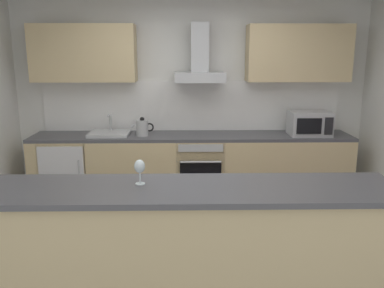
{
  "coord_description": "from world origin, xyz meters",
  "views": [
    {
      "loc": [
        -0.1,
        -3.37,
        1.92
      ],
      "look_at": [
        -0.02,
        0.44,
        1.05
      ],
      "focal_mm": 37.55,
      "sensor_mm": 36.0,
      "label": 1
    }
  ],
  "objects_px": {
    "oven": "(200,169)",
    "wine_glass": "(140,167)",
    "sink": "(109,133)",
    "kettle": "(142,128)",
    "range_hood": "(200,63)",
    "microwave": "(309,123)",
    "refrigerator": "(68,172)"
  },
  "relations": [
    {
      "from": "refrigerator",
      "to": "sink",
      "type": "relative_size",
      "value": 1.7
    },
    {
      "from": "oven",
      "to": "refrigerator",
      "type": "bearing_deg",
      "value": -179.91
    },
    {
      "from": "oven",
      "to": "range_hood",
      "type": "height_order",
      "value": "range_hood"
    },
    {
      "from": "kettle",
      "to": "wine_glass",
      "type": "xyz_separation_m",
      "value": [
        0.21,
        -2.23,
        0.13
      ]
    },
    {
      "from": "oven",
      "to": "sink",
      "type": "height_order",
      "value": "sink"
    },
    {
      "from": "microwave",
      "to": "wine_glass",
      "type": "distance_m",
      "value": 2.93
    },
    {
      "from": "range_hood",
      "to": "wine_glass",
      "type": "height_order",
      "value": "range_hood"
    },
    {
      "from": "kettle",
      "to": "range_hood",
      "type": "relative_size",
      "value": 0.4
    },
    {
      "from": "range_hood",
      "to": "wine_glass",
      "type": "xyz_separation_m",
      "value": [
        -0.51,
        -2.39,
        -0.65
      ]
    },
    {
      "from": "sink",
      "to": "oven",
      "type": "bearing_deg",
      "value": -0.55
    },
    {
      "from": "refrigerator",
      "to": "sink",
      "type": "height_order",
      "value": "sink"
    },
    {
      "from": "oven",
      "to": "wine_glass",
      "type": "distance_m",
      "value": 2.42
    },
    {
      "from": "microwave",
      "to": "sink",
      "type": "bearing_deg",
      "value": 179.12
    },
    {
      "from": "sink",
      "to": "kettle",
      "type": "relative_size",
      "value": 1.73
    },
    {
      "from": "refrigerator",
      "to": "range_hood",
      "type": "bearing_deg",
      "value": 4.48
    },
    {
      "from": "oven",
      "to": "wine_glass",
      "type": "relative_size",
      "value": 4.5
    },
    {
      "from": "microwave",
      "to": "kettle",
      "type": "relative_size",
      "value": 1.73
    },
    {
      "from": "oven",
      "to": "microwave",
      "type": "bearing_deg",
      "value": -1.16
    },
    {
      "from": "refrigerator",
      "to": "range_hood",
      "type": "height_order",
      "value": "range_hood"
    },
    {
      "from": "sink",
      "to": "wine_glass",
      "type": "distance_m",
      "value": 2.37
    },
    {
      "from": "sink",
      "to": "kettle",
      "type": "xyz_separation_m",
      "value": [
        0.42,
        -0.04,
        0.08
      ]
    },
    {
      "from": "kettle",
      "to": "microwave",
      "type": "bearing_deg",
      "value": 0.16
    },
    {
      "from": "oven",
      "to": "sink",
      "type": "distance_m",
      "value": 1.23
    },
    {
      "from": "kettle",
      "to": "range_hood",
      "type": "height_order",
      "value": "range_hood"
    },
    {
      "from": "wine_glass",
      "to": "kettle",
      "type": "bearing_deg",
      "value": 95.36
    },
    {
      "from": "oven",
      "to": "wine_glass",
      "type": "bearing_deg",
      "value": -102.7
    },
    {
      "from": "oven",
      "to": "microwave",
      "type": "relative_size",
      "value": 1.6
    },
    {
      "from": "wine_glass",
      "to": "oven",
      "type": "bearing_deg",
      "value": 77.3
    },
    {
      "from": "oven",
      "to": "microwave",
      "type": "xyz_separation_m",
      "value": [
        1.38,
        -0.03,
        0.59
      ]
    },
    {
      "from": "microwave",
      "to": "wine_glass",
      "type": "bearing_deg",
      "value": -130.16
    },
    {
      "from": "wine_glass",
      "to": "refrigerator",
      "type": "bearing_deg",
      "value": 117.49
    },
    {
      "from": "sink",
      "to": "kettle",
      "type": "height_order",
      "value": "sink"
    }
  ]
}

